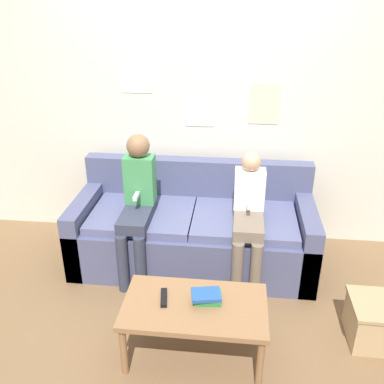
{
  "coord_description": "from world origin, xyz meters",
  "views": [
    {
      "loc": [
        0.34,
        -2.64,
        2.19
      ],
      "look_at": [
        0.0,
        0.41,
        0.73
      ],
      "focal_mm": 40.0,
      "sensor_mm": 36.0,
      "label": 1
    }
  ],
  "objects": [
    {
      "name": "ground_plane",
      "position": [
        0.0,
        0.0,
        0.0
      ],
      "size": [
        10.0,
        10.0,
        0.0
      ],
      "primitive_type": "plane",
      "color": "brown"
    },
    {
      "name": "person_right",
      "position": [
        0.45,
        0.33,
        0.59
      ],
      "size": [
        0.24,
        0.58,
        1.06
      ],
      "color": "#756656",
      "rests_on": "ground_plane"
    },
    {
      "name": "tv_remote",
      "position": [
        -0.08,
        -0.5,
        0.41
      ],
      "size": [
        0.07,
        0.17,
        0.02
      ],
      "rotation": [
        0.0,
        0.0,
        0.16
      ],
      "color": "black",
      "rests_on": "coffee_table"
    },
    {
      "name": "coffee_table",
      "position": [
        0.12,
        -0.53,
        0.35
      ],
      "size": [
        0.91,
        0.52,
        0.39
      ],
      "color": "#8E6642",
      "rests_on": "ground_plane"
    },
    {
      "name": "book_stack",
      "position": [
        0.2,
        -0.48,
        0.43
      ],
      "size": [
        0.21,
        0.17,
        0.06
      ],
      "color": "#2D8442",
      "rests_on": "coffee_table"
    },
    {
      "name": "couch",
      "position": [
        0.0,
        0.54,
        0.29
      ],
      "size": [
        2.01,
        0.85,
        0.83
      ],
      "color": "#4C5175",
      "rests_on": "ground_plane"
    },
    {
      "name": "person_left",
      "position": [
        -0.43,
        0.35,
        0.66
      ],
      "size": [
        0.24,
        0.58,
        1.17
      ],
      "color": "#33384C",
      "rests_on": "ground_plane"
    },
    {
      "name": "wall_back",
      "position": [
        0.0,
        1.06,
        1.3
      ],
      "size": [
        8.0,
        0.06,
        2.6
      ],
      "color": "silver",
      "rests_on": "ground_plane"
    },
    {
      "name": "storage_box",
      "position": [
        1.32,
        -0.28,
        0.15
      ],
      "size": [
        0.35,
        0.37,
        0.31
      ],
      "color": "tan",
      "rests_on": "ground_plane"
    }
  ]
}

